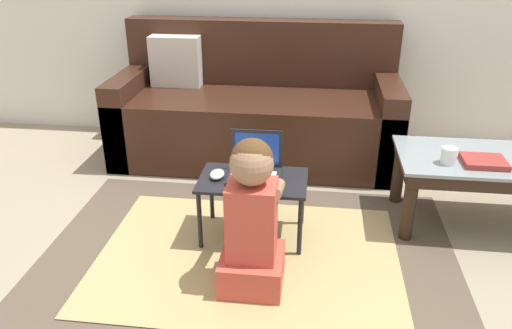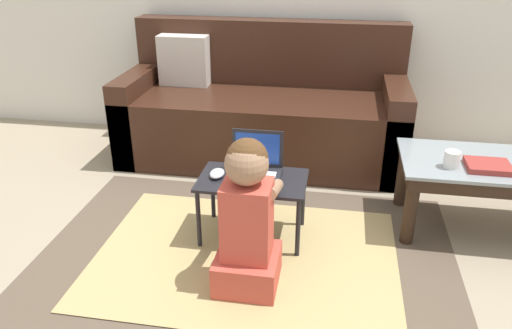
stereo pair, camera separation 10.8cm
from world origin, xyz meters
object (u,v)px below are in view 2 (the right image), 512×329
at_px(couch, 262,113).
at_px(laptop_desk, 253,186).
at_px(person_seated, 247,219).
at_px(coffee_table, 489,174).
at_px(book_on_table, 488,166).
at_px(cup_on_table, 452,159).
at_px(computer_mouse, 217,173).
at_px(laptop, 255,169).

relative_size(couch, laptop_desk, 3.51).
bearing_deg(person_seated, coffee_table, 30.28).
height_order(laptop_desk, book_on_table, book_on_table).
bearing_deg(laptop_desk, book_on_table, 9.33).
bearing_deg(couch, cup_on_table, -38.85).
relative_size(coffee_table, book_on_table, 4.29).
xyz_separation_m(person_seated, cup_on_table, (0.95, 0.58, 0.11)).
relative_size(person_seated, cup_on_table, 8.35).
xyz_separation_m(computer_mouse, person_seated, (0.23, -0.39, -0.02)).
bearing_deg(cup_on_table, laptop, -171.72).
bearing_deg(cup_on_table, coffee_table, 25.69).
distance_m(laptop, book_on_table, 1.19).
xyz_separation_m(laptop_desk, laptop, (0.01, 0.04, 0.08)).
distance_m(coffee_table, laptop, 1.25).
relative_size(coffee_table, person_seated, 1.26).
bearing_deg(laptop_desk, couch, 96.56).
distance_m(couch, laptop_desk, 1.10).
bearing_deg(couch, person_seated, -83.36).
relative_size(computer_mouse, cup_on_table, 1.27).
xyz_separation_m(coffee_table, laptop_desk, (-1.23, -0.29, -0.03)).
bearing_deg(laptop, book_on_table, 7.69).
distance_m(laptop, cup_on_table, 1.01).
xyz_separation_m(laptop, book_on_table, (1.18, 0.16, 0.04)).
xyz_separation_m(coffee_table, book_on_table, (-0.04, -0.10, 0.09)).
bearing_deg(book_on_table, cup_on_table, -175.53).
height_order(coffee_table, person_seated, person_seated).
distance_m(computer_mouse, book_on_table, 1.39).
relative_size(couch, book_on_table, 9.07).
xyz_separation_m(laptop_desk, cup_on_table, (1.00, 0.18, 0.15)).
height_order(laptop_desk, laptop, laptop).
relative_size(person_seated, book_on_table, 3.40).
height_order(couch, laptop_desk, couch).
xyz_separation_m(laptop_desk, person_seated, (0.05, -0.40, 0.04)).
height_order(coffee_table, cup_on_table, cup_on_table).
height_order(person_seated, book_on_table, person_seated).
relative_size(couch, laptop, 7.22).
bearing_deg(laptop, couch, 97.15).
height_order(couch, person_seated, couch).
relative_size(couch, person_seated, 2.67).
distance_m(person_seated, cup_on_table, 1.12).
bearing_deg(person_seated, couch, 96.64).
distance_m(laptop_desk, computer_mouse, 0.20).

